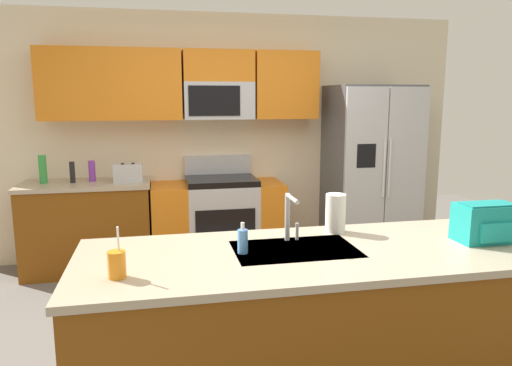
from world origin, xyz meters
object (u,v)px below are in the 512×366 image
object	(u,v)px
backpack	(485,222)
toaster	(128,173)
range_oven	(218,220)
refrigerator	(370,171)
bottle_green	(43,169)
bottle_purple	(92,171)
drink_cup_orange	(117,264)
pepper_mill	(72,172)
soap_dispenser	(243,241)
paper_towel_roll	(335,213)
sink_faucet	(290,213)

from	to	relation	value
backpack	toaster	bearing A→B (deg)	130.65
range_oven	refrigerator	world-z (taller)	refrigerator
refrigerator	bottle_green	world-z (taller)	refrigerator
bottle_purple	drink_cup_orange	world-z (taller)	drink_cup_orange
pepper_mill	drink_cup_orange	size ratio (longest dim) A/B	0.83
refrigerator	bottle_green	size ratio (longest dim) A/B	6.73
pepper_mill	backpack	bearing A→B (deg)	-43.57
range_oven	pepper_mill	size ratio (longest dim) A/B	6.59
pepper_mill	backpack	xyz separation A→B (m)	(2.66, -2.54, 0.01)
bottle_purple	range_oven	bearing A→B (deg)	-2.23
soap_dispenser	backpack	distance (m)	1.42
refrigerator	paper_towel_roll	size ratio (longest dim) A/B	7.71
range_oven	bottle_green	distance (m)	1.80
range_oven	bottle_purple	world-z (taller)	bottle_purple
toaster	soap_dispenser	world-z (taller)	toaster
drink_cup_orange	soap_dispenser	bearing A→B (deg)	20.41
toaster	pepper_mill	size ratio (longest dim) A/B	1.36
pepper_mill	backpack	world-z (taller)	backpack
refrigerator	toaster	distance (m)	2.57
refrigerator	toaster	world-z (taller)	refrigerator
refrigerator	pepper_mill	size ratio (longest dim) A/B	8.96
soap_dispenser	paper_towel_roll	distance (m)	0.70
refrigerator	drink_cup_orange	size ratio (longest dim) A/B	7.46
refrigerator	pepper_mill	xyz separation A→B (m)	(-3.10, 0.07, 0.08)
range_oven	backpack	xyz separation A→B (m)	(1.24, -2.54, 0.57)
drink_cup_orange	paper_towel_roll	bearing A→B (deg)	22.55
paper_towel_roll	range_oven	bearing A→B (deg)	102.01
toaster	drink_cup_orange	xyz separation A→B (m)	(0.09, -2.65, -0.02)
sink_faucet	drink_cup_orange	distance (m)	1.02
pepper_mill	drink_cup_orange	bearing A→B (deg)	-77.11
pepper_mill	backpack	distance (m)	3.68
range_oven	toaster	size ratio (longest dim) A/B	4.86
refrigerator	toaster	xyz separation A→B (m)	(-2.57, 0.02, 0.07)
backpack	pepper_mill	bearing A→B (deg)	136.43
toaster	sink_faucet	size ratio (longest dim) A/B	0.99
sink_faucet	backpack	xyz separation A→B (m)	(1.11, -0.22, -0.05)
bottle_green	sink_faucet	size ratio (longest dim) A/B	0.97
range_oven	bottle_green	world-z (taller)	bottle_green
bottle_green	bottle_purple	world-z (taller)	bottle_green
bottle_purple	drink_cup_orange	distance (m)	2.79
toaster	soap_dispenser	distance (m)	2.52
paper_towel_roll	sink_faucet	bearing A→B (deg)	-157.80
refrigerator	paper_towel_roll	bearing A→B (deg)	-119.86
pepper_mill	paper_towel_roll	xyz separation A→B (m)	(1.89, -2.18, 0.02)
pepper_mill	soap_dispenser	xyz separation A→B (m)	(1.25, -2.47, -0.04)
toaster	bottle_green	world-z (taller)	bottle_green
bottle_green	soap_dispenser	xyz separation A→B (m)	(1.53, -2.49, -0.07)
refrigerator	drink_cup_orange	bearing A→B (deg)	-133.26
bottle_purple	soap_dispenser	bearing A→B (deg)	-66.88
range_oven	backpack	distance (m)	2.88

